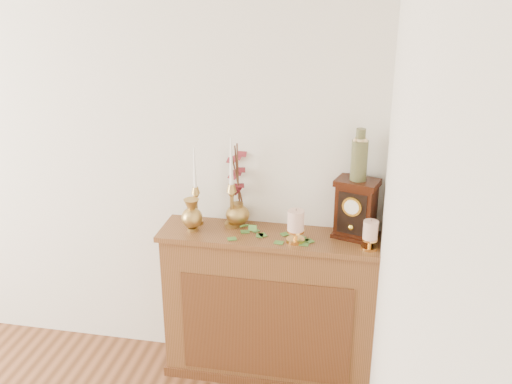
% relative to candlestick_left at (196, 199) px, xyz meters
% --- Properties ---
extents(console_shelf, '(1.24, 0.34, 0.93)m').
position_rel_candlestick_left_xyz_m(console_shelf, '(0.44, -0.06, -0.64)').
color(console_shelf, brown).
rests_on(console_shelf, ground).
extents(candlestick_left, '(0.08, 0.08, 0.46)m').
position_rel_candlestick_left_xyz_m(candlestick_left, '(0.00, 0.00, 0.00)').
color(candlestick_left, olive).
rests_on(candlestick_left, console_shelf).
extents(candlestick_center, '(0.09, 0.09, 0.52)m').
position_rel_candlestick_left_xyz_m(candlestick_center, '(0.21, 0.00, 0.02)').
color(candlestick_center, olive).
rests_on(candlestick_center, console_shelf).
extents(bud_vase, '(0.12, 0.12, 0.19)m').
position_rel_candlestick_left_xyz_m(bud_vase, '(0.00, -0.10, -0.06)').
color(bud_vase, olive).
rests_on(bud_vase, console_shelf).
extents(ginger_jar, '(0.20, 0.22, 0.50)m').
position_rel_candlestick_left_xyz_m(ginger_jar, '(0.23, 0.06, 0.08)').
color(ginger_jar, olive).
rests_on(ginger_jar, console_shelf).
extents(pillar_candle_left, '(0.10, 0.10, 0.19)m').
position_rel_candlestick_left_xyz_m(pillar_candle_left, '(0.59, -0.13, -0.05)').
color(pillar_candle_left, '#E1A64E').
rests_on(pillar_candle_left, console_shelf).
extents(pillar_candle_right, '(0.09, 0.09, 0.17)m').
position_rel_candlestick_left_xyz_m(pillar_candle_right, '(0.98, -0.13, -0.06)').
color(pillar_candle_right, '#E1A64E').
rests_on(pillar_candle_right, console_shelf).
extents(ivy_garland, '(0.35, 0.19, 0.08)m').
position_rel_candlestick_left_xyz_m(ivy_garland, '(0.46, -0.11, -0.14)').
color(ivy_garland, '#3E6F2A').
rests_on(ivy_garland, console_shelf).
extents(mantel_clock, '(0.26, 0.21, 0.33)m').
position_rel_candlestick_left_xyz_m(mantel_clock, '(0.89, -0.00, 0.01)').
color(mantel_clock, black).
rests_on(mantel_clock, console_shelf).
extents(ceramic_vase, '(0.09, 0.09, 0.28)m').
position_rel_candlestick_left_xyz_m(ceramic_vase, '(0.89, -0.00, 0.31)').
color(ceramic_vase, '#1A3526').
rests_on(ceramic_vase, mantel_clock).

